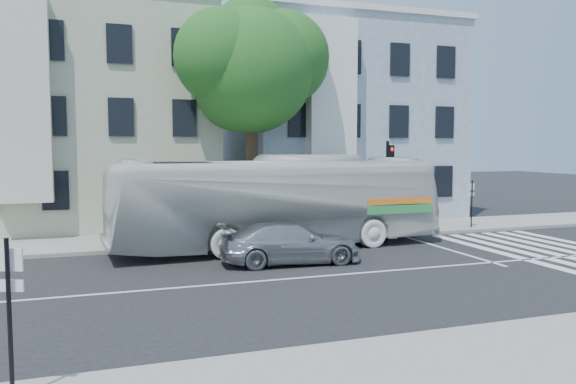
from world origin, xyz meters
name	(u,v)px	position (x,y,z in m)	size (l,w,h in m)	color
ground	(322,276)	(0.00, 0.00, 0.00)	(120.00, 120.00, 0.00)	black
sidewalk_far	(255,236)	(0.00, 8.00, 0.07)	(80.00, 4.00, 0.15)	gray
sidewalk_near	(490,368)	(0.00, -8.00, 0.07)	(80.00, 4.00, 0.15)	gray
building_left	(89,119)	(-7.00, 15.00, 5.50)	(12.00, 10.00, 11.00)	#A5AB8F
building_right	(336,123)	(7.00, 15.00, 5.50)	(12.00, 10.00, 11.00)	gray
street_tree	(251,64)	(0.06, 8.74, 7.83)	(7.30, 5.90, 11.10)	#2D2116
bus	(278,202)	(0.20, 5.20, 1.88)	(13.52, 3.16, 3.77)	silver
sedan	(290,243)	(-0.31, 2.23, 0.72)	(4.98, 2.03, 1.45)	#A5A7AC
hedge	(220,234)	(-1.93, 6.41, 0.50)	(8.50, 0.84, 0.70)	#28611F
traffic_signal	(388,176)	(5.61, 5.94, 2.80)	(0.43, 0.53, 4.34)	black
fire_hydrant	(431,217)	(9.47, 8.39, 0.50)	(0.40, 0.26, 0.69)	beige
near_sign_pole	(9,298)	(-8.03, -6.72, 1.77)	(0.44, 0.24, 2.56)	black
far_sign_pole	(471,197)	(10.63, 6.74, 1.62)	(0.42, 0.17, 2.30)	black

